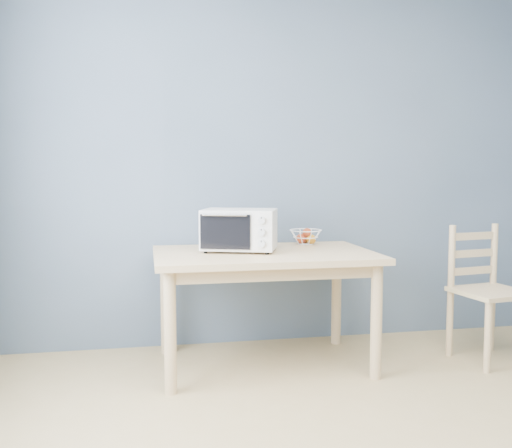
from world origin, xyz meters
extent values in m
cube|color=slate|center=(0.00, 2.25, 1.30)|extent=(4.00, 0.01, 2.60)
cube|color=#DBC183|center=(-0.21, 1.70, 0.73)|extent=(1.40, 0.90, 0.04)
cylinder|color=#DBC183|center=(-0.83, 1.33, 0.35)|extent=(0.07, 0.07, 0.71)
cylinder|color=#DBC183|center=(0.41, 1.33, 0.35)|extent=(0.07, 0.07, 0.71)
cylinder|color=#DBC183|center=(-0.83, 2.07, 0.35)|extent=(0.07, 0.07, 0.71)
cylinder|color=#DBC183|center=(0.41, 2.07, 0.35)|extent=(0.07, 0.07, 0.71)
cube|color=silver|center=(-0.36, 1.75, 0.89)|extent=(0.54, 0.44, 0.26)
cube|color=black|center=(-0.42, 1.77, 0.89)|extent=(0.37, 0.35, 0.20)
cube|color=black|center=(-0.47, 1.62, 0.89)|extent=(0.30, 0.11, 0.22)
cylinder|color=silver|center=(-0.48, 1.60, 1.00)|extent=(0.27, 0.10, 0.01)
cube|color=silver|center=(-0.25, 1.55, 0.89)|extent=(0.12, 0.05, 0.24)
cylinder|color=black|center=(-0.58, 1.70, 0.76)|extent=(0.02, 0.02, 0.02)
cylinder|color=black|center=(-0.21, 1.58, 0.76)|extent=(0.02, 0.02, 0.02)
cylinder|color=black|center=(-0.51, 1.93, 0.76)|extent=(0.02, 0.02, 0.02)
cylinder|color=black|center=(-0.14, 1.80, 0.76)|extent=(0.02, 0.02, 0.02)
cylinder|color=silver|center=(-0.26, 1.54, 0.97)|extent=(0.05, 0.03, 0.05)
cylinder|color=silver|center=(-0.26, 1.54, 0.89)|extent=(0.05, 0.03, 0.05)
cylinder|color=silver|center=(-0.26, 1.54, 0.82)|extent=(0.05, 0.03, 0.05)
torus|color=white|center=(0.15, 2.00, 0.85)|extent=(0.25, 0.25, 0.01)
torus|color=white|center=(0.15, 2.00, 0.80)|extent=(0.20, 0.20, 0.01)
torus|color=white|center=(0.15, 2.00, 0.76)|extent=(0.12, 0.12, 0.01)
sphere|color=red|center=(0.12, 2.01, 0.79)|extent=(0.07, 0.07, 0.07)
sphere|color=orange|center=(0.19, 1.98, 0.79)|extent=(0.07, 0.07, 0.07)
sphere|color=#FAA061|center=(0.16, 2.04, 0.79)|extent=(0.07, 0.07, 0.07)
sphere|color=red|center=(0.16, 2.00, 0.83)|extent=(0.07, 0.07, 0.07)
cube|color=#DBC183|center=(1.29, 1.50, 0.47)|extent=(0.48, 0.48, 0.03)
cylinder|color=#DBC183|center=(1.14, 1.30, 0.23)|extent=(0.04, 0.04, 0.45)
cylinder|color=#DBC183|center=(1.09, 1.65, 0.23)|extent=(0.04, 0.04, 0.45)
cylinder|color=#DBC183|center=(1.44, 1.71, 0.23)|extent=(0.04, 0.04, 0.45)
cylinder|color=#DBC183|center=(1.09, 1.65, 0.68)|extent=(0.04, 0.04, 0.45)
cylinder|color=#DBC183|center=(1.44, 1.71, 0.68)|extent=(0.04, 0.04, 0.45)
cube|color=#DBC183|center=(1.26, 1.68, 0.58)|extent=(0.36, 0.08, 0.05)
cube|color=#DBC183|center=(1.26, 1.68, 0.70)|extent=(0.36, 0.08, 0.05)
cube|color=#DBC183|center=(1.26, 1.68, 0.82)|extent=(0.36, 0.08, 0.05)
camera|label=1|loc=(-0.95, -1.86, 1.26)|focal=40.00mm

